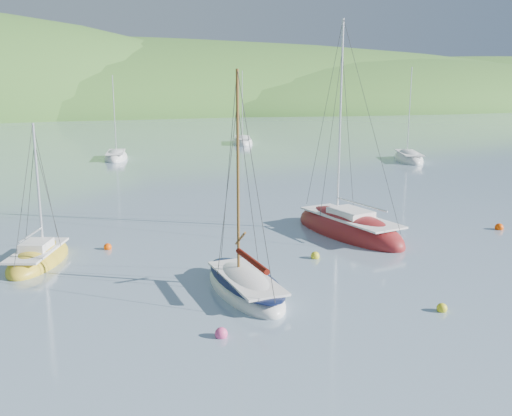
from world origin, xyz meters
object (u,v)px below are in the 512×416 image
object	(u,v)px
sailboat_yellow	(39,259)
distant_sloop_b	(243,142)
sloop_red	(348,230)
distant_sloop_d	(409,159)
distant_sloop_a	(116,158)
daysailer_white	(245,287)

from	to	relation	value
sailboat_yellow	distant_sloop_b	size ratio (longest dim) A/B	0.67
sailboat_yellow	distant_sloop_b	distance (m)	54.77
sloop_red	distant_sloop_d	world-z (taller)	sloop_red
distant_sloop_a	distant_sloop_b	size ratio (longest dim) A/B	0.92
daysailer_white	distant_sloop_b	bearing A→B (deg)	68.99
daysailer_white	sailboat_yellow	xyz separation A→B (m)	(-8.17, 7.02, -0.05)
distant_sloop_a	distant_sloop_b	world-z (taller)	distant_sloop_b
sailboat_yellow	distant_sloop_b	world-z (taller)	distant_sloop_b
sloop_red	distant_sloop_b	distance (m)	49.28
sailboat_yellow	distant_sloop_a	xyz separation A→B (m)	(7.38, 37.28, 0.00)
sloop_red	distant_sloop_a	size ratio (longest dim) A/B	1.28
distant_sloop_a	daysailer_white	bearing A→B (deg)	-79.53
daysailer_white	sloop_red	bearing A→B (deg)	35.88
distant_sloop_a	distant_sloop_d	distance (m)	32.65
sloop_red	distant_sloop_a	distance (m)	38.57
daysailer_white	distant_sloop_d	size ratio (longest dim) A/B	0.88
daysailer_white	distant_sloop_a	distance (m)	44.31
daysailer_white	distant_sloop_d	bearing A→B (deg)	44.33
distant_sloop_b	distant_sloop_d	distance (m)	25.83
distant_sloop_d	distant_sloop_b	bearing A→B (deg)	138.78
sloop_red	sailboat_yellow	distance (m)	16.63
sailboat_yellow	distant_sloop_d	xyz separation A→B (m)	(37.73, 25.25, 0.01)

